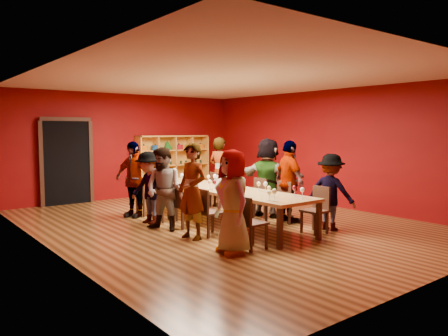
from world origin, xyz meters
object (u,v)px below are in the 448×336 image
(chair_person_left_0, at_px, (248,220))
(chair_person_right_0, at_px, (317,207))
(chair_person_left_2, at_px, (182,203))
(person_right_2, at_px, (268,177))
(shelving_unit, at_px, (173,162))
(spittoon_bowl, at_px, (221,185))
(chair_person_left_4, at_px, (144,194))
(person_right_1, at_px, (289,182))
(chair_person_left_1, at_px, (207,210))
(person_left_0, at_px, (233,202))
(chair_person_right_4, at_px, (211,188))
(chair_person_left_3, at_px, (162,199))
(tasting_table, at_px, (223,190))
(person_right_4, at_px, (220,172))
(person_left_2, at_px, (164,189))
(person_right_0, at_px, (331,192))
(chair_person_right_2, at_px, (257,196))
(wine_bottle, at_px, (186,176))
(person_left_4, at_px, (133,179))
(person_left_1, at_px, (192,191))
(person_left_3, at_px, (149,188))
(chair_person_right_1, at_px, (281,201))

(chair_person_left_0, relative_size, chair_person_right_0, 1.00)
(chair_person_left_2, distance_m, person_right_2, 2.21)
(shelving_unit, bearing_deg, spittoon_bowl, -108.12)
(chair_person_left_4, height_order, person_right_1, person_right_1)
(chair_person_left_0, distance_m, chair_person_left_1, 1.17)
(person_left_0, distance_m, chair_person_right_4, 4.12)
(chair_person_left_3, distance_m, person_right_2, 2.42)
(chair_person_left_4, bearing_deg, tasting_table, -63.11)
(tasting_table, xyz_separation_m, person_right_4, (1.18, 1.65, 0.19))
(person_right_2, bearing_deg, person_left_2, 73.16)
(tasting_table, bearing_deg, chair_person_left_4, 116.89)
(chair_person_left_4, bearing_deg, person_right_0, -58.24)
(chair_person_right_2, xyz_separation_m, wine_bottle, (-0.78, 1.69, 0.37))
(shelving_unit, xyz_separation_m, spittoon_bowl, (-1.40, -4.26, -0.17))
(chair_person_left_1, distance_m, person_left_2, 1.01)
(chair_person_right_4, bearing_deg, chair_person_left_0, -117.46)
(person_left_0, xyz_separation_m, wine_bottle, (1.38, 3.49, 0.03))
(shelving_unit, relative_size, chair_person_right_0, 2.70)
(person_left_0, bearing_deg, person_right_1, 124.19)
(person_left_0, bearing_deg, person_left_2, -167.58)
(chair_person_right_0, height_order, person_right_2, person_right_2)
(person_left_4, height_order, wine_bottle, person_left_4)
(chair_person_left_4, xyz_separation_m, chair_person_right_0, (1.82, -3.57, 0.00))
(chair_person_right_0, distance_m, spittoon_bowl, 2.07)
(person_right_0, bearing_deg, tasting_table, 20.09)
(tasting_table, bearing_deg, chair_person_left_0, -116.10)
(person_left_0, distance_m, person_right_4, 4.26)
(person_left_2, distance_m, person_right_2, 2.58)
(chair_person_right_0, bearing_deg, chair_person_left_1, 149.06)
(chair_person_right_4, xyz_separation_m, person_right_4, (0.27, -0.00, 0.40))
(chair_person_left_1, height_order, person_left_4, person_left_4)
(person_right_1, xyz_separation_m, person_right_4, (0.02, 2.45, 0.02))
(person_right_4, bearing_deg, chair_person_left_3, 92.27)
(person_left_1, relative_size, chair_person_left_3, 1.95)
(person_left_3, bearing_deg, person_right_1, 40.29)
(chair_person_right_0, bearing_deg, chair_person_right_1, 90.00)
(chair_person_right_2, height_order, person_right_4, person_right_4)
(chair_person_left_1, xyz_separation_m, chair_person_left_2, (0.00, 0.87, 0.00))
(person_left_4, bearing_deg, chair_person_left_4, 66.68)
(person_left_2, bearing_deg, tasting_table, 57.90)
(chair_person_left_2, relative_size, person_right_1, 0.51)
(chair_person_left_3, height_order, person_right_0, person_right_0)
(tasting_table, xyz_separation_m, chair_person_left_2, (-0.91, 0.18, -0.20))
(chair_person_left_1, height_order, person_right_0, person_right_0)
(chair_person_left_3, bearing_deg, person_left_0, -96.75)
(wine_bottle, bearing_deg, person_right_0, -71.07)
(person_right_1, xyz_separation_m, chair_person_right_4, (-0.25, 2.45, -0.38))
(person_left_4, xyz_separation_m, wine_bottle, (1.30, -0.16, 0.01))
(person_left_1, xyz_separation_m, wine_bottle, (1.37, 2.32, -0.00))
(tasting_table, bearing_deg, spittoon_bowl, 89.31)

